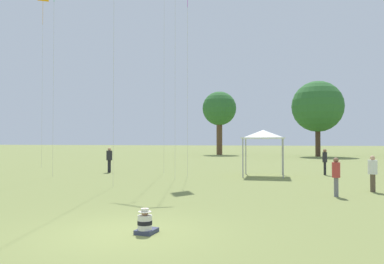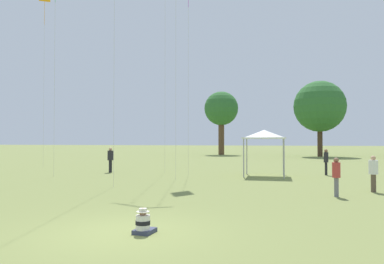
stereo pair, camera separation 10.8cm
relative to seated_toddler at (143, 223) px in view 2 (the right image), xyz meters
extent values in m
plane|color=olive|center=(-0.53, -0.01, -0.24)|extent=(300.00, 300.00, 0.00)
cube|color=#383D56|center=(0.01, 0.07, -0.19)|extent=(0.48, 0.57, 0.10)
cylinder|color=silver|center=(0.00, -0.02, 0.03)|extent=(0.38, 0.38, 0.34)
cylinder|color=black|center=(0.00, -0.02, 0.03)|extent=(0.39, 0.39, 0.10)
sphere|color=#A37556|center=(0.00, -0.02, 0.27)|extent=(0.18, 0.18, 0.18)
cylinder|color=beige|center=(0.00, -0.02, 0.28)|extent=(0.31, 0.31, 0.01)
cylinder|color=beige|center=(0.00, -0.02, 0.32)|extent=(0.19, 0.19, 0.08)
cylinder|color=black|center=(6.09, 16.51, 0.16)|extent=(0.21, 0.21, 0.81)
cylinder|color=#232328|center=(6.09, 16.51, 0.88)|extent=(0.37, 0.37, 0.64)
sphere|color=brown|center=(6.09, 16.51, 1.30)|extent=(0.22, 0.22, 0.22)
cylinder|color=brown|center=(7.06, 8.84, 0.13)|extent=(0.27, 0.27, 0.76)
cylinder|color=silver|center=(7.06, 8.84, 0.81)|extent=(0.49, 0.49, 0.60)
sphere|color=tan|center=(7.06, 8.84, 1.20)|extent=(0.20, 0.20, 0.20)
cylinder|color=black|center=(-8.05, 15.35, 0.17)|extent=(0.28, 0.28, 0.83)
cylinder|color=#232328|center=(-8.05, 15.35, 0.92)|extent=(0.50, 0.50, 0.66)
sphere|color=tan|center=(-8.05, 15.35, 1.34)|extent=(0.23, 0.23, 0.23)
cylinder|color=slate|center=(5.32, 7.09, 0.13)|extent=(0.20, 0.20, 0.75)
cylinder|color=#B23833|center=(5.32, 7.09, 0.80)|extent=(0.36, 0.36, 0.59)
sphere|color=brown|center=(5.32, 7.09, 1.18)|extent=(0.20, 0.20, 0.20)
cube|color=white|center=(2.31, 14.96, 2.09)|extent=(2.57, 2.57, 0.08)
cone|color=white|center=(2.31, 14.96, 2.36)|extent=(2.44, 2.44, 0.46)
cylinder|color=#99999E|center=(1.16, 16.11, 0.90)|extent=(0.07, 0.07, 2.29)
cylinder|color=#99999E|center=(3.47, 16.11, 0.90)|extent=(0.07, 0.07, 2.29)
cylinder|color=#99999E|center=(1.16, 13.80, 0.90)|extent=(0.07, 0.07, 2.29)
cylinder|color=#99999E|center=(3.47, 13.80, 0.90)|extent=(0.07, 0.07, 2.29)
cylinder|color=#BCB7A8|center=(-9.94, 11.60, 5.57)|extent=(0.01, 0.01, 11.62)
cylinder|color=orange|center=(-15.31, 18.36, 12.34)|extent=(0.02, 0.02, 2.02)
cylinder|color=#BCB7A8|center=(-15.31, 18.36, 6.71)|extent=(0.01, 0.01, 13.89)
cylinder|color=#BCB7A8|center=(-2.27, 14.10, 6.10)|extent=(0.01, 0.01, 12.68)
cylinder|color=#BCB7A8|center=(-4.27, 15.71, 10.07)|extent=(0.01, 0.01, 20.61)
cylinder|color=#BCB7A8|center=(-2.53, 12.12, 7.17)|extent=(0.01, 0.01, 14.82)
cylinder|color=#473323|center=(8.74, 44.71, 2.20)|extent=(0.67, 0.67, 4.89)
sphere|color=#2D662D|center=(8.74, 44.71, 6.55)|extent=(6.91, 6.91, 6.91)
cylinder|color=brown|center=(-5.24, 48.42, 2.59)|extent=(0.89, 0.89, 5.66)
sphere|color=#2D662D|center=(-5.24, 48.42, 6.85)|extent=(5.19, 5.19, 5.19)
camera|label=1|loc=(2.97, -8.39, 1.96)|focal=35.00mm
camera|label=2|loc=(3.08, -8.36, 1.96)|focal=35.00mm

